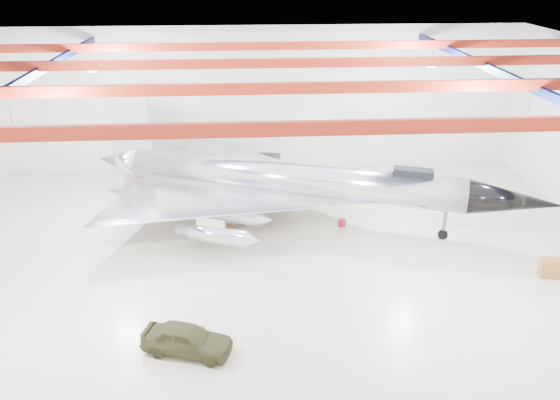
{
  "coord_description": "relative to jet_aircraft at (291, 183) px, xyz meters",
  "views": [
    {
      "loc": [
        -1.28,
        -26.49,
        15.71
      ],
      "look_at": [
        0.63,
        2.0,
        2.82
      ],
      "focal_mm": 35.0,
      "sensor_mm": 36.0,
      "label": 1
    }
  ],
  "objects": [
    {
      "name": "ceiling_structure",
      "position": [
        -1.5,
        -5.01,
        7.69
      ],
      "size": [
        39.5,
        29.5,
        1.08
      ],
      "color": "maroon",
      "rests_on": "ceiling"
    },
    {
      "name": "tool_chest",
      "position": [
        3.19,
        -1.02,
        -2.41
      ],
      "size": [
        0.6,
        0.6,
        0.43
      ],
      "primitive_type": "cylinder",
      "rotation": [
        0.0,
        0.0,
        0.31
      ],
      "color": "#A41020",
      "rests_on": "floor"
    },
    {
      "name": "wall_back",
      "position": [
        -1.5,
        9.99,
        2.87
      ],
      "size": [
        40.0,
        0.0,
        40.0
      ],
      "primitive_type": "plane",
      "rotation": [
        1.57,
        0.0,
        0.0
      ],
      "color": "silver",
      "rests_on": "floor"
    },
    {
      "name": "crate_ply",
      "position": [
        -3.77,
        -0.63,
        -2.46
      ],
      "size": [
        0.57,
        0.51,
        0.33
      ],
      "primitive_type": "cube",
      "rotation": [
        0.0,
        0.0,
        0.33
      ],
      "color": "olive",
      "rests_on": "floor"
    },
    {
      "name": "desk",
      "position": [
        13.23,
        -7.68,
        -2.09
      ],
      "size": [
        1.27,
        0.82,
        1.08
      ],
      "primitive_type": "cube",
      "rotation": [
        0.0,
        0.0,
        -0.21
      ],
      "color": "brown",
      "rests_on": "floor"
    },
    {
      "name": "toolbox_red",
      "position": [
        -3.83,
        1.7,
        -2.48
      ],
      "size": [
        0.48,
        0.42,
        0.29
      ],
      "primitive_type": "cube",
      "rotation": [
        0.0,
        0.0,
        -0.22
      ],
      "color": "#A41020",
      "rests_on": "floor"
    },
    {
      "name": "jet_aircraft",
      "position": [
        0.0,
        0.0,
        0.0
      ],
      "size": [
        28.4,
        21.35,
        8.02
      ],
      "rotation": [
        0.0,
        0.0,
        -0.34
      ],
      "color": "silver",
      "rests_on": "floor"
    },
    {
      "name": "parts_bin",
      "position": [
        -0.69,
        3.6,
        -2.4
      ],
      "size": [
        0.82,
        0.75,
        0.46
      ],
      "primitive_type": "cube",
      "rotation": [
        0.0,
        0.0,
        -0.41
      ],
      "color": "olive",
      "rests_on": "floor"
    },
    {
      "name": "crate_small",
      "position": [
        -8.82,
        2.11,
        -2.48
      ],
      "size": [
        0.46,
        0.4,
        0.29
      ],
      "primitive_type": "cube",
      "rotation": [
        0.0,
        0.0,
        0.15
      ],
      "color": "#59595B",
      "rests_on": "floor"
    },
    {
      "name": "floor",
      "position": [
        -1.5,
        -5.01,
        -2.63
      ],
      "size": [
        40.0,
        40.0,
        0.0
      ],
      "primitive_type": "plane",
      "color": "beige",
      "rests_on": "ground"
    },
    {
      "name": "engine_drum",
      "position": [
        -3.03,
        -0.28,
        -2.39
      ],
      "size": [
        0.7,
        0.7,
        0.48
      ],
      "primitive_type": "cylinder",
      "rotation": [
        0.0,
        0.0,
        0.42
      ],
      "color": "#59595B",
      "rests_on": "floor"
    },
    {
      "name": "ceiling",
      "position": [
        -1.5,
        -5.01,
        8.37
      ],
      "size": [
        40.0,
        40.0,
        0.0
      ],
      "primitive_type": "plane",
      "rotation": [
        3.14,
        0.0,
        0.0
      ],
      "color": "#0A0F38",
      "rests_on": "wall_back"
    },
    {
      "name": "jeep",
      "position": [
        -5.51,
        -12.47,
        -1.96
      ],
      "size": [
        4.21,
        2.66,
        1.34
      ],
      "primitive_type": "imported",
      "rotation": [
        0.0,
        0.0,
        1.27
      ],
      "color": "#37361B",
      "rests_on": "floor"
    }
  ]
}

